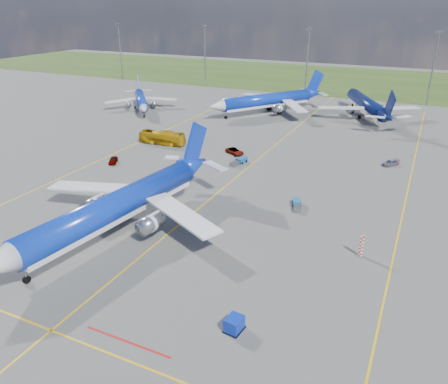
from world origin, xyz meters
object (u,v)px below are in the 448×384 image
at_px(bg_jet_nw, 142,110).
at_px(apron_bus, 162,138).
at_px(main_airliner, 118,232).
at_px(baggage_tug_c, 239,162).
at_px(warning_post, 361,246).
at_px(service_car_a, 113,160).
at_px(bg_jet_n, 365,117).
at_px(baggage_tug_w, 297,205).
at_px(service_car_c, 391,163).
at_px(uld_container, 234,324).
at_px(service_car_b, 235,151).
at_px(bg_jet_nnw, 266,113).

bearing_deg(bg_jet_nw, apron_bus, -86.08).
bearing_deg(main_airliner, baggage_tug_c, 89.91).
height_order(apron_bus, baggage_tug_c, apron_bus).
bearing_deg(warning_post, service_car_a, 163.90).
xyz_separation_m(bg_jet_n, baggage_tug_c, (-17.12, -52.57, 0.50)).
distance_m(warning_post, bg_jet_nw, 95.09).
bearing_deg(main_airliner, baggage_tug_w, 49.45).
relative_size(service_car_a, service_car_c, 0.95).
relative_size(uld_container, service_car_c, 0.48).
distance_m(service_car_a, service_car_b, 25.91).
bearing_deg(bg_jet_n, bg_jet_nnw, -8.95).
xyz_separation_m(warning_post, baggage_tug_c, (-28.53, 25.79, -1.00)).
relative_size(service_car_c, baggage_tug_c, 0.80).
xyz_separation_m(bg_jet_nw, bg_jet_nnw, (36.47, 12.11, 0.00)).
xyz_separation_m(warning_post, bg_jet_nw, (-75.31, 58.03, -1.50)).
bearing_deg(apron_bus, service_car_b, -93.02).
distance_m(apron_bus, baggage_tug_w, 43.15).
bearing_deg(bg_jet_n, warning_post, 72.64).
height_order(apron_bus, baggage_tug_w, apron_bus).
bearing_deg(service_car_a, bg_jet_n, 30.11).
bearing_deg(bg_jet_nw, uld_container, -88.28).
relative_size(service_car_a, baggage_tug_w, 0.84).
height_order(bg_jet_n, uld_container, bg_jet_n).
height_order(bg_jet_n, service_car_b, bg_jet_n).
bearing_deg(bg_jet_nnw, apron_bus, -71.37).
distance_m(main_airliner, baggage_tug_c, 34.34).
distance_m(warning_post, bg_jet_nnw, 80.19).
xyz_separation_m(apron_bus, service_car_c, (49.95, 7.47, -0.98)).
bearing_deg(service_car_a, bg_jet_nnw, 49.26).
distance_m(bg_jet_nw, main_airliner, 78.72).
bearing_deg(bg_jet_nw, service_car_a, -100.34).
xyz_separation_m(bg_jet_nnw, baggage_tug_c, (10.31, -44.35, 0.50)).
distance_m(main_airliner, service_car_c, 56.67).
distance_m(main_airliner, apron_bus, 42.58).
bearing_deg(baggage_tug_w, warning_post, -60.25).
distance_m(warning_post, uld_container, 22.00).
bearing_deg(service_car_c, uld_container, -60.16).
height_order(main_airliner, service_car_a, main_airliner).
relative_size(main_airliner, service_car_b, 9.48).
xyz_separation_m(bg_jet_nnw, service_car_b, (6.97, -39.08, 0.66)).
bearing_deg(service_car_b, uld_container, -126.34).
xyz_separation_m(bg_jet_nnw, service_car_c, (38.60, -32.08, 0.56)).
bearing_deg(bg_jet_n, main_airliner, 50.45).
bearing_deg(uld_container, service_car_c, 88.22).
distance_m(main_airliner, baggage_tug_w, 28.43).
relative_size(service_car_a, service_car_b, 0.78).
relative_size(bg_jet_n, uld_container, 21.46).
xyz_separation_m(main_airliner, uld_container, (23.64, -11.69, 0.75)).
xyz_separation_m(warning_post, service_car_c, (-0.24, 38.06, -0.94)).
bearing_deg(service_car_a, service_car_b, 11.03).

